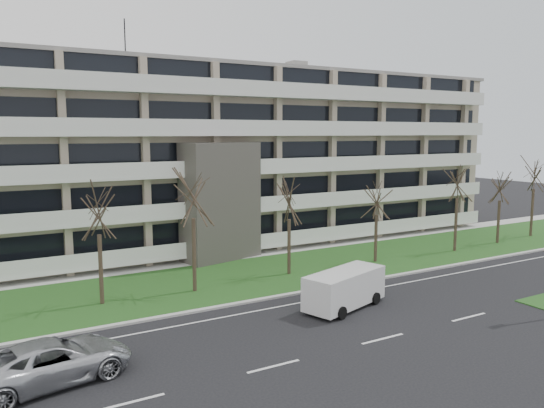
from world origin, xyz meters
TOP-DOWN VIEW (x-y plane):
  - ground at (0.00, 0.00)m, footprint 160.00×160.00m
  - grass_verge at (0.00, 13.00)m, footprint 90.00×10.00m
  - curb at (0.00, 8.00)m, footprint 90.00×0.35m
  - sidewalk at (0.00, 18.50)m, footprint 90.00×2.00m
  - lane_edge_line at (0.00, 6.50)m, footprint 90.00×0.12m
  - apartment_building at (-0.01, 25.32)m, footprint 60.50×15.10m
  - silver_pickup at (-14.22, 3.13)m, footprint 6.55×3.91m
  - blue_sedan at (2.03, 5.42)m, footprint 4.23×2.27m
  - white_van at (1.31, 4.61)m, footprint 5.69×3.50m
  - tree_2 at (-10.44, 11.90)m, footprint 3.62×3.62m
  - tree_3 at (-4.94, 11.56)m, footprint 4.10×4.10m
  - tree_4 at (2.21, 12.06)m, footprint 3.45×3.45m
  - tree_5 at (9.76, 11.83)m, footprint 3.24×3.24m
  - tree_6 at (17.88, 11.37)m, footprint 3.94×3.94m
  - tree_7 at (23.70, 11.70)m, footprint 3.43×3.43m
  - tree_8 at (29.14, 12.20)m, footprint 4.02×4.02m

SIDE VIEW (x-z plane):
  - ground at x=0.00m, z-range 0.00..0.00m
  - lane_edge_line at x=0.00m, z-range 0.00..0.01m
  - grass_verge at x=0.00m, z-range 0.00..0.06m
  - sidewalk at x=0.00m, z-range 0.00..0.08m
  - curb at x=0.00m, z-range 0.00..0.12m
  - blue_sedan at x=2.03m, z-range 0.00..1.33m
  - silver_pickup at x=-14.22m, z-range 0.00..1.70m
  - white_van at x=1.31m, z-range 0.21..2.28m
  - tree_5 at x=9.76m, z-range 1.79..8.27m
  - tree_7 at x=23.70m, z-range 1.90..8.75m
  - tree_4 at x=2.21m, z-range 1.91..8.81m
  - tree_2 at x=-10.44m, z-range 2.01..9.25m
  - tree_6 at x=17.88m, z-range 2.19..10.08m
  - tree_8 at x=29.14m, z-range 2.23..10.26m
  - tree_3 at x=-4.94m, z-range 2.28..10.47m
  - apartment_building at x=-0.01m, z-range -1.76..16.99m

